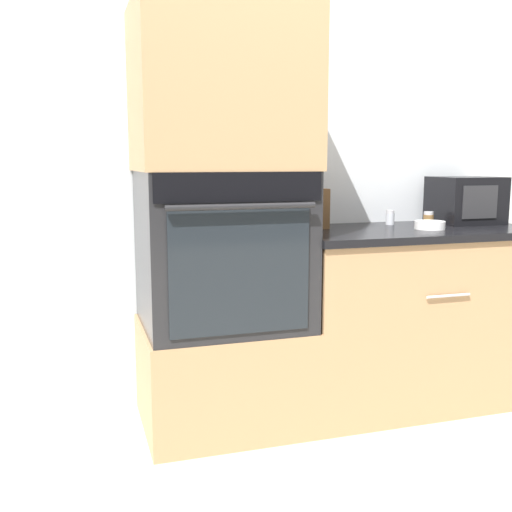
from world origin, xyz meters
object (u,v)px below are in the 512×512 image
object	(u,v)px
microwave	(466,200)
condiment_jar_mid	(390,218)
bowl	(430,225)
wall_oven	(222,249)
knife_block	(315,208)
condiment_jar_near	(428,219)

from	to	relation	value
microwave	condiment_jar_mid	distance (m)	0.42
bowl	condiment_jar_mid	world-z (taller)	condiment_jar_mid
wall_oven	condiment_jar_mid	bearing A→B (deg)	10.60
wall_oven	knife_block	world-z (taller)	wall_oven
microwave	wall_oven	bearing A→B (deg)	-175.03
condiment_jar_mid	condiment_jar_near	bearing A→B (deg)	-24.11
wall_oven	condiment_jar_mid	distance (m)	0.95
condiment_jar_near	condiment_jar_mid	distance (m)	0.19
condiment_jar_near	microwave	bearing A→B (deg)	5.07
microwave	condiment_jar_near	distance (m)	0.25
condiment_jar_near	condiment_jar_mid	bearing A→B (deg)	155.89
microwave	bowl	distance (m)	0.38
microwave	bowl	xyz separation A→B (m)	(-0.33, -0.18, -0.10)
bowl	condiment_jar_mid	xyz separation A→B (m)	(-0.08, 0.24, 0.02)
knife_block	bowl	world-z (taller)	knife_block
wall_oven	condiment_jar_near	size ratio (longest dim) A/B	10.25
condiment_jar_mid	microwave	bearing A→B (deg)	-8.09
knife_block	condiment_jar_near	bearing A→B (deg)	-6.51
microwave	knife_block	xyz separation A→B (m)	(-0.83, 0.05, -0.02)
bowl	condiment_jar_near	world-z (taller)	condiment_jar_near
wall_oven	bowl	xyz separation A→B (m)	(1.01, -0.06, 0.08)
condiment_jar_near	wall_oven	bearing A→B (deg)	-175.05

